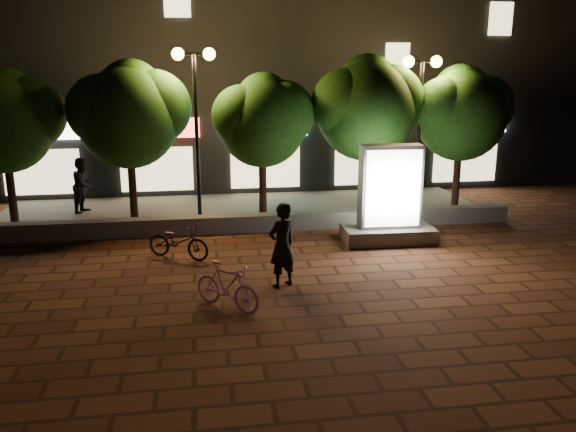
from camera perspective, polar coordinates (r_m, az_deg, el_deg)
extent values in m
plane|color=brown|center=(13.18, -1.99, -6.21)|extent=(80.00, 80.00, 0.00)
cube|color=#605E59|center=(16.89, -3.65, -0.69)|extent=(16.00, 0.45, 0.50)
cube|color=#605E59|center=(19.36, -4.34, 0.61)|extent=(16.00, 5.00, 0.08)
cube|color=black|center=(25.29, -5.81, 15.13)|extent=(28.00, 8.00, 10.00)
cube|color=silver|center=(22.00, -23.70, 7.88)|extent=(3.20, 0.12, 0.70)
cube|color=beige|center=(22.18, -23.31, 4.03)|extent=(2.60, 0.10, 1.60)
cube|color=#C73930|center=(21.34, -13.16, 8.54)|extent=(3.20, 0.12, 0.70)
cube|color=beige|center=(21.54, -12.94, 4.57)|extent=(2.60, 0.10, 1.60)
cube|color=#4DCEDC|center=(21.43, -2.32, 8.92)|extent=(3.20, 0.12, 0.70)
cube|color=beige|center=(21.62, -2.28, 4.96)|extent=(2.60, 0.10, 1.60)
cube|color=gold|center=(22.25, 8.10, 8.99)|extent=(3.20, 0.12, 0.70)
cube|color=beige|center=(22.43, 7.97, 5.17)|extent=(2.60, 0.10, 1.60)
cube|color=silver|center=(23.72, 17.50, 8.80)|extent=(3.20, 0.12, 0.70)
cube|color=beige|center=(23.89, 17.23, 5.23)|extent=(2.60, 0.10, 1.60)
cube|color=beige|center=(22.47, 10.85, 15.06)|extent=(0.90, 0.10, 1.20)
cube|color=beige|center=(24.16, 20.46, 17.95)|extent=(0.90, 0.10, 1.20)
cylinder|color=black|center=(18.81, -25.90, 2.42)|extent=(0.24, 0.24, 2.25)
sphere|color=#285B1A|center=(18.56, -26.54, 8.15)|extent=(2.80, 2.80, 2.80)
sphere|color=#285B1A|center=(18.53, -24.37, 9.31)|extent=(2.10, 2.10, 2.10)
sphere|color=#285B1A|center=(18.82, -26.17, 10.40)|extent=(1.82, 1.82, 1.82)
cylinder|color=black|center=(18.09, -15.25, 3.09)|extent=(0.24, 0.24, 2.34)
sphere|color=#285B1A|center=(17.82, -15.68, 9.39)|extent=(3.00, 3.00, 3.00)
sphere|color=#285B1A|center=(17.93, -13.25, 10.52)|extent=(2.25, 2.25, 2.25)
sphere|color=#285B1A|center=(17.75, -17.98, 10.01)|extent=(2.10, 2.10, 2.10)
sphere|color=#285B1A|center=(18.11, -15.40, 11.86)|extent=(1.95, 1.95, 1.95)
cylinder|color=black|center=(18.09, -2.54, 3.37)|extent=(0.24, 0.24, 2.21)
sphere|color=#285B1A|center=(17.83, -2.60, 9.20)|extent=(2.70, 2.70, 2.70)
sphere|color=#285B1A|center=(18.09, -0.53, 10.24)|extent=(2.03, 2.03, 2.02)
sphere|color=#285B1A|center=(17.60, -4.55, 9.92)|extent=(1.89, 1.89, 1.89)
sphere|color=#285B1A|center=(18.14, -2.43, 11.42)|extent=(1.76, 1.76, 1.76)
cylinder|color=black|center=(18.72, 7.57, 3.98)|extent=(0.24, 0.24, 2.43)
sphere|color=#285B1A|center=(18.46, 7.78, 10.30)|extent=(3.10, 3.10, 3.10)
sphere|color=#285B1A|center=(18.87, 9.94, 11.22)|extent=(2.33, 2.33, 2.33)
sphere|color=#285B1A|center=(18.11, 5.79, 11.08)|extent=(2.17, 2.17, 2.17)
sphere|color=#285B1A|center=(18.79, 7.86, 12.73)|extent=(2.01, 2.02, 2.02)
cylinder|color=black|center=(19.87, 16.48, 3.91)|extent=(0.24, 0.24, 2.29)
sphere|color=#285B1A|center=(19.63, 16.88, 9.50)|extent=(2.90, 2.90, 2.90)
sphere|color=#285B1A|center=(20.11, 18.59, 10.34)|extent=(2.18, 2.17, 2.17)
sphere|color=#285B1A|center=(19.20, 15.35, 10.26)|extent=(2.03, 2.03, 2.03)
sphere|color=#285B1A|center=(19.95, 16.86, 11.66)|extent=(1.89, 1.88, 1.88)
cylinder|color=black|center=(17.57, -9.07, 7.49)|extent=(0.12, 0.12, 5.00)
cylinder|color=black|center=(17.46, -9.40, 15.66)|extent=(0.90, 0.08, 0.08)
sphere|color=#F29F3C|center=(17.46, -10.93, 15.60)|extent=(0.36, 0.36, 0.36)
sphere|color=#F29F3C|center=(17.46, -7.87, 15.72)|extent=(0.36, 0.36, 0.36)
cylinder|color=black|center=(18.91, 12.85, 7.48)|extent=(0.12, 0.12, 4.80)
cylinder|color=black|center=(18.79, 13.27, 14.76)|extent=(0.90, 0.08, 0.08)
sphere|color=#F29F3C|center=(18.63, 11.94, 14.84)|extent=(0.36, 0.36, 0.36)
sphere|color=#F29F3C|center=(18.96, 14.57, 14.68)|extent=(0.36, 0.36, 0.36)
cube|color=#605E59|center=(16.11, 9.93, -1.79)|extent=(2.53, 1.32, 0.41)
cube|color=#4C4C51|center=(15.79, 10.14, 2.91)|extent=(1.68, 0.62, 2.28)
cube|color=white|center=(15.51, 10.46, 2.69)|extent=(1.50, 0.09, 2.07)
cube|color=white|center=(16.07, 9.83, 3.12)|extent=(1.50, 0.09, 2.07)
imported|color=pink|center=(11.45, -6.13, -6.98)|extent=(1.47, 1.41, 0.95)
imported|color=black|center=(12.40, -0.60, -2.94)|extent=(0.82, 0.74, 1.88)
imported|color=black|center=(14.65, -10.89, -2.48)|extent=(1.78, 1.38, 0.90)
imported|color=black|center=(19.83, -19.74, 2.93)|extent=(0.92, 1.04, 1.81)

